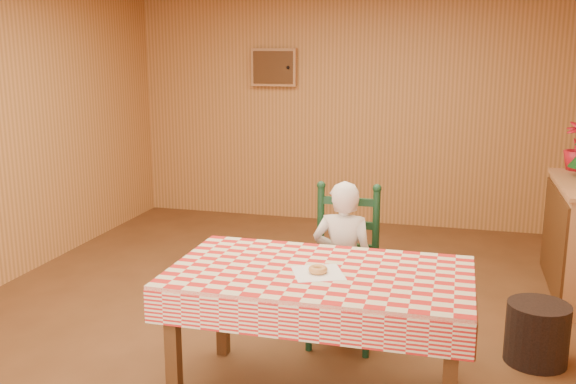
% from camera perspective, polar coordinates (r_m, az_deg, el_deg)
% --- Properties ---
extents(ground, '(6.00, 6.00, 0.00)m').
position_cam_1_polar(ground, '(4.73, -0.64, -11.83)').
color(ground, brown).
rests_on(ground, ground).
extents(cabin_walls, '(5.10, 6.05, 2.65)m').
position_cam_1_polar(cabin_walls, '(4.82, 1.02, 11.06)').
color(cabin_walls, '#C78748').
rests_on(cabin_walls, ground).
extents(dining_table, '(1.66, 0.96, 0.77)m').
position_cam_1_polar(dining_table, '(3.57, 2.84, -8.20)').
color(dining_table, '#522F16').
rests_on(dining_table, ground).
extents(ladder_chair, '(0.44, 0.40, 1.08)m').
position_cam_1_polar(ladder_chair, '(4.36, 5.03, -6.88)').
color(ladder_chair, black).
rests_on(ladder_chair, ground).
extents(seated_child, '(0.41, 0.27, 1.12)m').
position_cam_1_polar(seated_child, '(4.29, 4.91, -6.39)').
color(seated_child, silver).
rests_on(seated_child, ground).
extents(napkin, '(0.34, 0.34, 0.00)m').
position_cam_1_polar(napkin, '(3.50, 2.68, -7.20)').
color(napkin, white).
rests_on(napkin, dining_table).
extents(donut, '(0.14, 0.14, 0.04)m').
position_cam_1_polar(donut, '(3.49, 2.69, -6.90)').
color(donut, '#CD8E49').
rests_on(donut, napkin).
extents(storage_bin, '(0.49, 0.49, 0.39)m').
position_cam_1_polar(storage_bin, '(4.45, 21.26, -11.62)').
color(storage_bin, black).
rests_on(storage_bin, ground).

